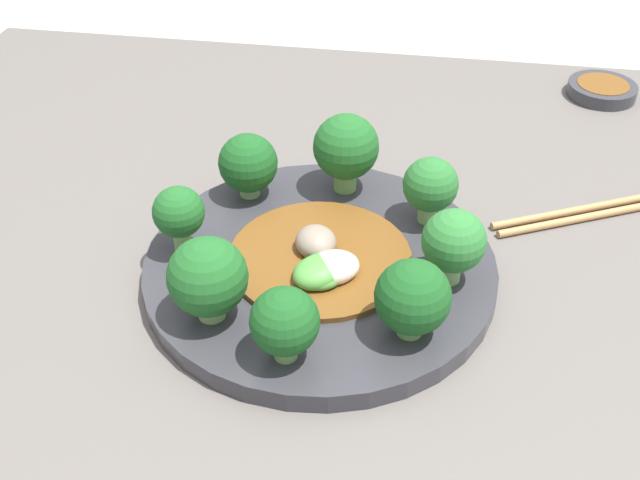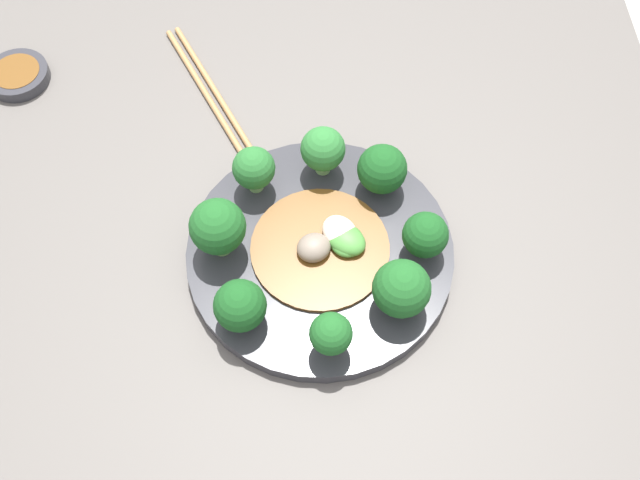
{
  "view_description": "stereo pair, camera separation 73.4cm",
  "coord_description": "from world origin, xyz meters",
  "px_view_note": "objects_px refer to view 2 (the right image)",
  "views": [
    {
      "loc": [
        -0.04,
        0.47,
        1.16
      ],
      "look_at": [
        0.04,
        0.01,
        0.79
      ],
      "focal_mm": 42.0,
      "sensor_mm": 36.0,
      "label": 1
    },
    {
      "loc": [
        0.42,
        -0.01,
        1.47
      ],
      "look_at": [
        0.04,
        0.01,
        0.79
      ],
      "focal_mm": 42.0,
      "sensor_mm": 36.0,
      "label": 2
    }
  ],
  "objects_px": {
    "broccoli_east": "(331,334)",
    "broccoli_north": "(425,235)",
    "broccoli_northeast": "(401,289)",
    "broccoli_south": "(218,227)",
    "plate": "(320,253)",
    "chopsticks": "(208,88)",
    "stirfry_center": "(329,244)",
    "broccoli_northwest": "(382,169)",
    "broccoli_west": "(323,150)",
    "sauce_dish": "(17,75)",
    "broccoli_southeast": "(240,306)",
    "broccoli_southwest": "(254,169)"
  },
  "relations": [
    {
      "from": "broccoli_northeast",
      "to": "broccoli_northwest",
      "type": "height_order",
      "value": "broccoli_northeast"
    },
    {
      "from": "broccoli_southeast",
      "to": "sauce_dish",
      "type": "distance_m",
      "value": 0.45
    },
    {
      "from": "broccoli_south",
      "to": "broccoli_southeast",
      "type": "relative_size",
      "value": 1.24
    },
    {
      "from": "stirfry_center",
      "to": "broccoli_northeast",
      "type": "bearing_deg",
      "value": 43.26
    },
    {
      "from": "broccoli_south",
      "to": "stirfry_center",
      "type": "relative_size",
      "value": 0.5
    },
    {
      "from": "broccoli_northwest",
      "to": "chopsticks",
      "type": "distance_m",
      "value": 0.26
    },
    {
      "from": "broccoli_south",
      "to": "broccoli_west",
      "type": "relative_size",
      "value": 1.17
    },
    {
      "from": "broccoli_south",
      "to": "broccoli_northwest",
      "type": "distance_m",
      "value": 0.19
    },
    {
      "from": "broccoli_northeast",
      "to": "sauce_dish",
      "type": "relative_size",
      "value": 0.87
    },
    {
      "from": "broccoli_north",
      "to": "broccoli_southwest",
      "type": "relative_size",
      "value": 0.96
    },
    {
      "from": "broccoli_south",
      "to": "sauce_dish",
      "type": "relative_size",
      "value": 0.96
    },
    {
      "from": "broccoli_east",
      "to": "sauce_dish",
      "type": "xyz_separation_m",
      "value": [
        -0.38,
        -0.37,
        -0.05
      ]
    },
    {
      "from": "broccoli_northeast",
      "to": "broccoli_west",
      "type": "bearing_deg",
      "value": -158.27
    },
    {
      "from": "broccoli_north",
      "to": "chopsticks",
      "type": "relative_size",
      "value": 0.28
    },
    {
      "from": "broccoli_northwest",
      "to": "chopsticks",
      "type": "bearing_deg",
      "value": -129.79
    },
    {
      "from": "stirfry_center",
      "to": "sauce_dish",
      "type": "distance_m",
      "value": 0.46
    },
    {
      "from": "broccoli_northeast",
      "to": "sauce_dish",
      "type": "xyz_separation_m",
      "value": [
        -0.34,
        -0.44,
        -0.05
      ]
    },
    {
      "from": "plate",
      "to": "broccoli_south",
      "type": "relative_size",
      "value": 3.86
    },
    {
      "from": "broccoli_north",
      "to": "broccoli_southeast",
      "type": "distance_m",
      "value": 0.2
    },
    {
      "from": "plate",
      "to": "broccoli_southeast",
      "type": "height_order",
      "value": "broccoli_southeast"
    },
    {
      "from": "broccoli_east",
      "to": "broccoli_north",
      "type": "relative_size",
      "value": 1.03
    },
    {
      "from": "broccoli_east",
      "to": "broccoli_northeast",
      "type": "distance_m",
      "value": 0.08
    },
    {
      "from": "plate",
      "to": "broccoli_north",
      "type": "height_order",
      "value": "broccoli_north"
    },
    {
      "from": "broccoli_south",
      "to": "broccoli_northwest",
      "type": "bearing_deg",
      "value": 111.95
    },
    {
      "from": "plate",
      "to": "chopsticks",
      "type": "relative_size",
      "value": 1.38
    },
    {
      "from": "broccoli_south",
      "to": "broccoli_north",
      "type": "bearing_deg",
      "value": 86.41
    },
    {
      "from": "broccoli_north",
      "to": "chopsticks",
      "type": "bearing_deg",
      "value": -136.58
    },
    {
      "from": "plate",
      "to": "broccoli_east",
      "type": "distance_m",
      "value": 0.12
    },
    {
      "from": "plate",
      "to": "broccoli_east",
      "type": "relative_size",
      "value": 4.83
    },
    {
      "from": "broccoli_southeast",
      "to": "broccoli_southwest",
      "type": "xyz_separation_m",
      "value": [
        -0.16,
        0.01,
        0.0
      ]
    },
    {
      "from": "broccoli_southwest",
      "to": "sauce_dish",
      "type": "bearing_deg",
      "value": -122.28
    },
    {
      "from": "sauce_dish",
      "to": "chopsticks",
      "type": "bearing_deg",
      "value": 83.29
    },
    {
      "from": "broccoli_east",
      "to": "broccoli_northeast",
      "type": "height_order",
      "value": "broccoli_northeast"
    },
    {
      "from": "broccoli_southeast",
      "to": "broccoli_east",
      "type": "bearing_deg",
      "value": 67.73
    },
    {
      "from": "broccoli_northwest",
      "to": "chopsticks",
      "type": "height_order",
      "value": "broccoli_northwest"
    },
    {
      "from": "broccoli_west",
      "to": "stirfry_center",
      "type": "relative_size",
      "value": 0.43
    },
    {
      "from": "plate",
      "to": "broccoli_east",
      "type": "height_order",
      "value": "broccoli_east"
    },
    {
      "from": "chopsticks",
      "to": "broccoli_northwest",
      "type": "bearing_deg",
      "value": 50.21
    },
    {
      "from": "plate",
      "to": "broccoli_south",
      "type": "xyz_separation_m",
      "value": [
        -0.01,
        -0.1,
        0.05
      ]
    },
    {
      "from": "broccoli_east",
      "to": "broccoli_northwest",
      "type": "height_order",
      "value": "broccoli_northwest"
    },
    {
      "from": "broccoli_north",
      "to": "broccoli_west",
      "type": "xyz_separation_m",
      "value": [
        -0.11,
        -0.1,
        0.0
      ]
    },
    {
      "from": "broccoli_west",
      "to": "stirfry_center",
      "type": "height_order",
      "value": "broccoli_west"
    },
    {
      "from": "broccoli_north",
      "to": "broccoli_west",
      "type": "height_order",
      "value": "broccoli_west"
    },
    {
      "from": "broccoli_east",
      "to": "broccoli_south",
      "type": "xyz_separation_m",
      "value": [
        -0.12,
        -0.11,
        0.01
      ]
    },
    {
      "from": "broccoli_south",
      "to": "broccoli_west",
      "type": "height_order",
      "value": "broccoli_south"
    },
    {
      "from": "broccoli_east",
      "to": "sauce_dish",
      "type": "height_order",
      "value": "broccoli_east"
    },
    {
      "from": "broccoli_northwest",
      "to": "broccoli_southwest",
      "type": "height_order",
      "value": "broccoli_northwest"
    },
    {
      "from": "broccoli_northwest",
      "to": "stirfry_center",
      "type": "height_order",
      "value": "broccoli_northwest"
    },
    {
      "from": "broccoli_northwest",
      "to": "broccoli_southwest",
      "type": "xyz_separation_m",
      "value": [
        -0.01,
        -0.14,
        0.0
      ]
    },
    {
      "from": "broccoli_northeast",
      "to": "stirfry_center",
      "type": "height_order",
      "value": "broccoli_northeast"
    }
  ]
}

